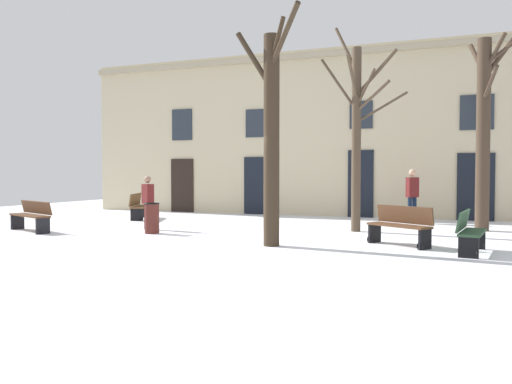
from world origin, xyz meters
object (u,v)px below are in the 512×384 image
(tree_near_facade, at_px, (357,129))
(bench_facing_shops, at_px, (140,206))
(bench_near_center_tree, at_px, (400,225))
(bench_back_to_back_left, at_px, (470,232))
(person_strolling, at_px, (148,200))
(tree_foreground, at_px, (484,127))
(bench_near_lamp, at_px, (31,215))
(tree_center, at_px, (271,131))
(litter_bin, at_px, (152,218))
(person_crossing_plaza, at_px, (412,193))

(tree_near_facade, relative_size, bench_facing_shops, 3.42)
(tree_near_facade, distance_m, bench_near_center_tree, 3.81)
(bench_back_to_back_left, height_order, bench_near_center_tree, bench_near_center_tree)
(bench_facing_shops, bearing_deg, person_strolling, -164.14)
(tree_foreground, distance_m, bench_near_center_tree, 5.13)
(tree_near_facade, distance_m, bench_near_lamp, 9.57)
(person_strolling, bearing_deg, tree_center, -173.02)
(litter_bin, xyz_separation_m, bench_near_center_tree, (6.62, -0.03, 0.04))
(tree_foreground, distance_m, bench_facing_shops, 11.71)
(bench_near_lamp, bearing_deg, bench_near_center_tree, 27.53)
(bench_facing_shops, height_order, bench_near_lamp, bench_facing_shops)
(tree_foreground, xyz_separation_m, tree_center, (-4.64, -5.14, -0.36))
(tree_foreground, distance_m, person_strolling, 9.96)
(bench_back_to_back_left, bearing_deg, litter_bin, 92.75)
(tree_foreground, xyz_separation_m, person_crossing_plaza, (-2.09, 1.71, -1.97))
(tree_near_facade, relative_size, bench_back_to_back_left, 3.75)
(litter_bin, height_order, bench_back_to_back_left, bench_back_to_back_left)
(tree_near_facade, height_order, bench_near_center_tree, tree_near_facade)
(bench_facing_shops, bearing_deg, tree_near_facade, -120.46)
(litter_bin, relative_size, bench_near_center_tree, 0.55)
(bench_back_to_back_left, bearing_deg, person_crossing_plaza, 21.82)
(tree_near_facade, bearing_deg, person_crossing_plaza, 68.44)
(litter_bin, relative_size, bench_back_to_back_left, 0.53)
(bench_near_center_tree, bearing_deg, tree_center, -124.91)
(bench_facing_shops, distance_m, person_crossing_plaza, 9.57)
(tree_foreground, relative_size, bench_back_to_back_left, 3.55)
(tree_near_facade, distance_m, bench_facing_shops, 8.53)
(bench_facing_shops, height_order, bench_near_center_tree, bench_facing_shops)
(bench_near_lamp, bearing_deg, person_strolling, 53.76)
(bench_facing_shops, xyz_separation_m, person_crossing_plaza, (9.35, 1.97, 0.54))
(tree_foreground, relative_size, bench_near_lamp, 2.96)
(tree_center, bearing_deg, bench_facing_shops, 144.29)
(tree_center, height_order, bench_facing_shops, tree_center)
(person_crossing_plaza, bearing_deg, bench_back_to_back_left, 63.99)
(tree_foreground, relative_size, person_crossing_plaza, 3.16)
(bench_facing_shops, relative_size, person_crossing_plaza, 0.97)
(tree_center, bearing_deg, bench_back_to_back_left, 6.23)
(bench_facing_shops, distance_m, person_strolling, 3.70)
(tree_foreground, relative_size, person_strolling, 3.58)
(bench_near_lamp, xyz_separation_m, person_strolling, (2.80, 1.66, 0.40))
(bench_near_center_tree, height_order, person_strolling, person_strolling)
(litter_bin, bearing_deg, tree_center, -16.15)
(tree_near_facade, xyz_separation_m, person_crossing_plaza, (1.27, 3.22, -1.89))
(litter_bin, relative_size, person_strolling, 0.54)
(bench_facing_shops, xyz_separation_m, bench_near_lamp, (-0.56, -4.57, -0.00))
(tree_near_facade, height_order, bench_near_lamp, tree_near_facade)
(bench_facing_shops, distance_m, bench_near_center_tree, 10.26)
(bench_back_to_back_left, distance_m, bench_near_center_tree, 1.59)
(person_crossing_plaza, relative_size, person_strolling, 1.14)
(bench_near_lamp, height_order, person_strolling, person_strolling)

